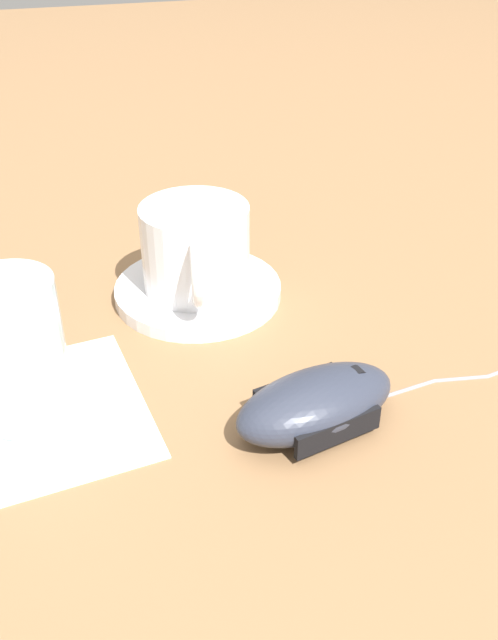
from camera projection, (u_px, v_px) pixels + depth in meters
The scene contains 6 objects.
ground_plane at pixel (152, 344), 0.56m from camera, with size 3.00×3.00×0.00m, color olive.
saucer at pixel (198, 291), 0.61m from camera, with size 0.14×0.14×0.01m, color white.
coffee_cup at pixel (196, 249), 0.59m from camera, with size 0.12×0.09×0.07m.
computer_mouse at pixel (316, 403), 0.47m from camera, with size 0.08×0.13×0.04m.
napkin_under_glass at pixel (34, 416), 0.48m from camera, with size 0.15×0.15×0.00m, color silver.
drinking_glass at pixel (16, 350), 0.46m from camera, with size 0.06×0.06×0.10m, color silver.
Camera 1 is at (0.46, -0.05, 0.32)m, focal length 40.00 mm.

